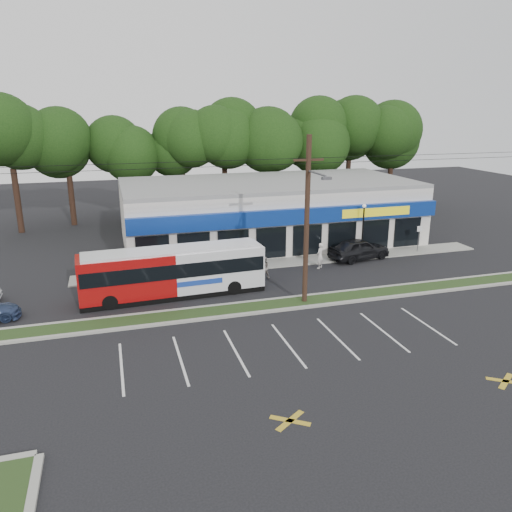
{
  "coord_description": "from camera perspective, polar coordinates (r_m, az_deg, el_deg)",
  "views": [
    {
      "loc": [
        -7.91,
        -25.31,
        11.44
      ],
      "look_at": [
        1.11,
        5.0,
        1.98
      ],
      "focal_mm": 35.0,
      "sensor_mm": 36.0,
      "label": 1
    }
  ],
  "objects": [
    {
      "name": "sign_post",
      "position": [
        42.64,
        18.13,
        2.4
      ],
      "size": [
        0.45,
        0.1,
        2.23
      ],
      "color": "#59595E",
      "rests_on": "ground"
    },
    {
      "name": "utility_pole",
      "position": [
        28.99,
        5.59,
        4.57
      ],
      "size": [
        50.0,
        2.77,
        10.0
      ],
      "color": "black",
      "rests_on": "ground"
    },
    {
      "name": "curb_south",
      "position": [
        28.99,
        0.64,
        -6.45
      ],
      "size": [
        40.0,
        0.25,
        0.14
      ],
      "primitive_type": "cube",
      "color": "#9E9E93",
      "rests_on": "ground"
    },
    {
      "name": "lamp_post",
      "position": [
        39.98,
        12.15,
        3.6
      ],
      "size": [
        0.3,
        0.3,
        4.25
      ],
      "color": "black",
      "rests_on": "ground"
    },
    {
      "name": "car_dark",
      "position": [
        39.68,
        11.69,
        0.81
      ],
      "size": [
        5.25,
        2.86,
        1.69
      ],
      "primitive_type": "imported",
      "rotation": [
        0.0,
        0.0,
        1.75
      ],
      "color": "black",
      "rests_on": "ground"
    },
    {
      "name": "sidewalk",
      "position": [
        38.39,
        3.87,
        -0.65
      ],
      "size": [
        32.0,
        2.2,
        0.1
      ],
      "primitive_type": "cube",
      "color": "#9E9E93",
      "rests_on": "ground"
    },
    {
      "name": "curb_north",
      "position": [
        30.49,
        -0.31,
        -5.25
      ],
      "size": [
        40.0,
        0.25,
        0.14
      ],
      "primitive_type": "cube",
      "color": "#9E9E93",
      "rests_on": "ground"
    },
    {
      "name": "grass_strip",
      "position": [
        29.74,
        0.15,
        -5.85
      ],
      "size": [
        40.0,
        1.6,
        0.12
      ],
      "primitive_type": "cube",
      "color": "#1E3816",
      "rests_on": "ground"
    },
    {
      "name": "pedestrian_a",
      "position": [
        36.94,
        7.32,
        0.03
      ],
      "size": [
        0.83,
        0.81,
        1.92
      ],
      "primitive_type": "imported",
      "rotation": [
        0.0,
        0.0,
        3.86
      ],
      "color": "silver",
      "rests_on": "ground"
    },
    {
      "name": "ground",
      "position": [
        28.88,
        0.72,
        -6.69
      ],
      "size": [
        120.0,
        120.0,
        0.0
      ],
      "primitive_type": "plane",
      "color": "black",
      "rests_on": "ground"
    },
    {
      "name": "strip_mall",
      "position": [
        44.24,
        1.43,
        5.18
      ],
      "size": [
        25.0,
        12.55,
        5.3
      ],
      "color": "beige",
      "rests_on": "ground"
    },
    {
      "name": "metrobus",
      "position": [
        31.58,
        -9.44,
        -1.69
      ],
      "size": [
        11.52,
        2.97,
        3.07
      ],
      "rotation": [
        0.0,
        0.0,
        0.05
      ],
      "color": "#9C0C0C",
      "rests_on": "ground"
    },
    {
      "name": "tree_line",
      "position": [
        52.76,
        -3.59,
        13.33
      ],
      "size": [
        46.76,
        6.76,
        11.83
      ],
      "color": "black",
      "rests_on": "ground"
    },
    {
      "name": "pedestrian_b",
      "position": [
        34.53,
        0.94,
        -1.34
      ],
      "size": [
        0.8,
        0.64,
        1.55
      ],
      "primitive_type": "imported",
      "rotation": [
        0.0,
        0.0,
        3.07
      ],
      "color": "beige",
      "rests_on": "ground"
    }
  ]
}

